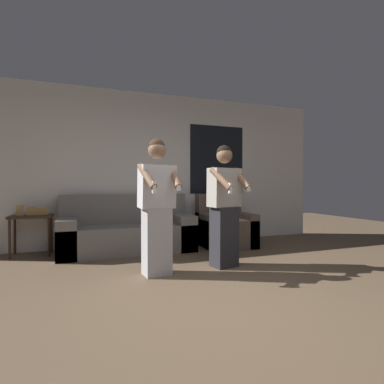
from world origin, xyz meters
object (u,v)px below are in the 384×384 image
(couch, at_px, (128,232))
(side_table, at_px, (31,221))
(armchair, at_px, (225,228))
(person_left, at_px, (157,206))
(person_right, at_px, (224,206))

(couch, bearing_deg, side_table, 172.33)
(couch, height_order, armchair, couch)
(armchair, relative_size, side_table, 1.19)
(armchair, height_order, person_left, person_left)
(couch, bearing_deg, armchair, -6.20)
(side_table, relative_size, person_left, 0.47)
(side_table, bearing_deg, person_left, -46.09)
(couch, height_order, side_table, couch)
(person_left, bearing_deg, person_right, 3.54)
(armchair, bearing_deg, person_left, -140.23)
(person_left, bearing_deg, couch, 96.04)
(person_left, distance_m, person_right, 0.91)
(couch, relative_size, person_left, 1.29)
(side_table, height_order, person_right, person_right)
(couch, relative_size, armchair, 2.28)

